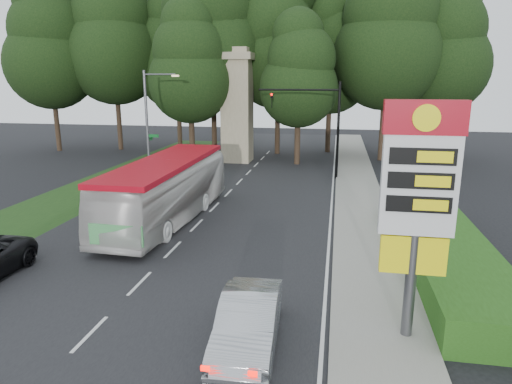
% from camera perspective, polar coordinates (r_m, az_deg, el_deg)
% --- Properties ---
extents(ground, '(120.00, 120.00, 0.00)m').
position_cam_1_polar(ground, '(14.63, -21.04, -17.30)').
color(ground, black).
rests_on(ground, ground).
extents(road_surface, '(14.00, 80.00, 0.02)m').
position_cam_1_polar(road_surface, '(24.72, -6.74, -3.48)').
color(road_surface, black).
rests_on(road_surface, ground).
extents(sidewalk_right, '(3.00, 80.00, 0.12)m').
position_cam_1_polar(sidewalk_right, '(23.74, 13.36, -4.38)').
color(sidewalk_right, gray).
rests_on(sidewalk_right, ground).
extents(grass_verge_left, '(5.00, 50.00, 0.02)m').
position_cam_1_polar(grass_verge_left, '(33.77, -19.35, 0.55)').
color(grass_verge_left, '#193814').
rests_on(grass_verge_left, ground).
extents(hedge, '(3.00, 14.00, 1.20)m').
position_cam_1_polar(hedge, '(20.24, 22.57, -6.70)').
color(hedge, '#234E14').
rests_on(hedge, ground).
extents(gas_station_pylon, '(2.10, 0.45, 6.85)m').
position_cam_1_polar(gas_station_pylon, '(13.06, 19.66, 0.21)').
color(gas_station_pylon, '#59595E').
rests_on(gas_station_pylon, ground).
extents(traffic_signal_mast, '(6.10, 0.35, 7.20)m').
position_cam_1_polar(traffic_signal_mast, '(34.67, 8.09, 9.34)').
color(traffic_signal_mast, black).
rests_on(traffic_signal_mast, ground).
extents(streetlight_signs, '(2.75, 0.98, 8.00)m').
position_cam_1_polar(streetlight_signs, '(35.54, -13.18, 8.85)').
color(streetlight_signs, '#59595E').
rests_on(streetlight_signs, ground).
extents(monument, '(3.00, 3.00, 10.05)m').
position_cam_1_polar(monument, '(41.59, -2.37, 10.80)').
color(monument, gray).
rests_on(monument, ground).
extents(tree_far_west, '(8.96, 8.96, 17.60)m').
position_cam_1_polar(tree_far_west, '(52.41, -24.49, 16.37)').
color(tree_far_west, '#2D2116').
rests_on(tree_far_west, ground).
extents(tree_west_mid, '(9.80, 9.80, 19.25)m').
position_cam_1_polar(tree_west_mid, '(51.20, -17.45, 18.17)').
color(tree_west_mid, '#2D2116').
rests_on(tree_west_mid, ground).
extents(tree_west_near, '(8.40, 8.40, 16.50)m').
position_cam_1_polar(tree_west_near, '(50.55, -9.90, 16.74)').
color(tree_west_near, '#2D2116').
rests_on(tree_west_near, ground).
extents(tree_center_left, '(10.08, 10.08, 19.80)m').
position_cam_1_polar(tree_center_left, '(45.40, -5.52, 19.76)').
color(tree_center_left, '#2D2116').
rests_on(tree_center_left, ground).
extents(tree_center_right, '(9.24, 9.24, 18.15)m').
position_cam_1_polar(tree_center_right, '(46.08, 2.82, 18.46)').
color(tree_center_right, '#2D2116').
rests_on(tree_center_right, ground).
extents(tree_east_near, '(8.12, 8.12, 15.95)m').
position_cam_1_polar(tree_east_near, '(47.61, 9.36, 16.54)').
color(tree_east_near, '#2D2116').
rests_on(tree_east_near, ground).
extents(tree_east_mid, '(9.52, 9.52, 18.70)m').
position_cam_1_polar(tree_east_mid, '(43.91, 16.24, 18.62)').
color(tree_east_mid, '#2D2116').
rests_on(tree_east_mid, ground).
extents(tree_far_east, '(8.68, 8.68, 17.05)m').
position_cam_1_polar(tree_far_east, '(46.52, 22.30, 16.62)').
color(tree_far_east, '#2D2116').
rests_on(tree_far_east, ground).
extents(tree_monument_left, '(7.28, 7.28, 14.30)m').
position_cam_1_polar(tree_monument_left, '(41.64, -8.32, 15.60)').
color(tree_monument_left, '#2D2116').
rests_on(tree_monument_left, ground).
extents(tree_monument_right, '(6.72, 6.72, 13.20)m').
position_cam_1_polar(tree_monument_right, '(40.20, 5.37, 14.79)').
color(tree_monument_right, '#2D2116').
rests_on(tree_monument_right, ground).
extents(transit_bus, '(3.30, 11.92, 3.29)m').
position_cam_1_polar(transit_bus, '(24.43, -11.08, 0.13)').
color(transit_bus, silver).
rests_on(transit_bus, ground).
extents(sedan_silver, '(1.85, 4.67, 1.51)m').
position_cam_1_polar(sedan_silver, '(13.25, -0.97, -15.97)').
color(sedan_silver, '#AFB1B7').
rests_on(sedan_silver, ground).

